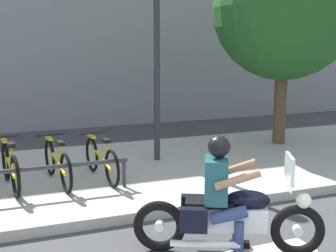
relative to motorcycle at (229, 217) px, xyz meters
name	(u,v)px	position (x,y,z in m)	size (l,w,h in m)	color
sidewalk	(134,171)	(-0.12, 3.46, -0.38)	(24.00, 4.40, 0.15)	#B7B2A8
motorcycle	(229,217)	(0.00, 0.00, 0.00)	(2.09, 1.10, 1.22)	black
rider	(223,187)	(-0.07, 0.04, 0.37)	(0.76, 0.70, 1.44)	#1E4C59
bicycle_2	(10,167)	(-2.33, 2.98, 0.06)	(0.48, 1.68, 0.81)	black
bicycle_3	(57,163)	(-1.59, 2.99, 0.05)	(0.48, 1.73, 0.77)	black
bicycle_4	(101,159)	(-0.85, 2.99, 0.04)	(0.48, 1.67, 0.76)	black
bike_rack	(11,173)	(-2.33, 2.43, 0.11)	(3.56, 0.07, 0.49)	#333338
street_lamp	(157,45)	(0.49, 3.86, 1.97)	(0.28, 0.28, 3.97)	#2D2D33
tree_near_rack	(285,9)	(3.66, 4.26, 2.76)	(3.21, 3.21, 4.83)	brown
building_backdrop	(76,2)	(-0.12, 9.16, 3.16)	(24.00, 1.20, 7.24)	gray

